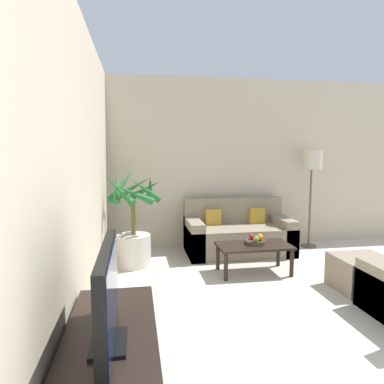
{
  "coord_description": "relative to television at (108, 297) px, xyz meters",
  "views": [
    {
      "loc": [
        -2.74,
        0.54,
        1.53
      ],
      "look_at": [
        -2.0,
        5.02,
        1.0
      ],
      "focal_mm": 32.0,
      "sensor_mm": 36.0,
      "label": 1
    }
  ],
  "objects": [
    {
      "name": "wall_back",
      "position": [
        2.89,
        3.72,
        0.54
      ],
      "size": [
        7.92,
        0.06,
        2.7
      ],
      "color": "beige",
      "rests_on": "ground_plane"
    },
    {
      "name": "wall_left",
      "position": [
        -0.31,
        0.73,
        0.54
      ],
      "size": [
        0.06,
        7.51,
        2.7
      ],
      "color": "beige",
      "rests_on": "ground_plane"
    },
    {
      "name": "television",
      "position": [
        0.0,
        0.0,
        0.0
      ],
      "size": [
        0.18,
        0.79,
        0.51
      ],
      "color": "black",
      "rests_on": "tv_console"
    },
    {
      "name": "potted_palm",
      "position": [
        0.11,
        2.88,
        -0.31
      ],
      "size": [
        0.79,
        0.79,
        1.32
      ],
      "color": "beige",
      "rests_on": "ground_plane"
    },
    {
      "name": "sofa_loveseat",
      "position": [
        1.67,
        3.24,
        -0.53
      ],
      "size": [
        1.58,
        0.81,
        0.81
      ],
      "color": "gray",
      "rests_on": "ground_plane"
    },
    {
      "name": "floor_lamp",
      "position": [
        2.91,
        3.37,
        0.5
      ],
      "size": [
        0.31,
        0.31,
        1.55
      ],
      "color": "brown",
      "rests_on": "ground_plane"
    },
    {
      "name": "coffee_table",
      "position": [
        1.61,
        2.35,
        -0.49
      ],
      "size": [
        0.93,
        0.49,
        0.37
      ],
      "color": "black",
      "rests_on": "ground_plane"
    },
    {
      "name": "fruit_bowl",
      "position": [
        1.63,
        2.37,
        -0.42
      ],
      "size": [
        0.26,
        0.26,
        0.05
      ],
      "color": "#42382D",
      "rests_on": "coffee_table"
    },
    {
      "name": "apple_red",
      "position": [
        1.61,
        2.42,
        -0.36
      ],
      "size": [
        0.07,
        0.07,
        0.07
      ],
      "color": "red",
      "rests_on": "fruit_bowl"
    },
    {
      "name": "apple_green",
      "position": [
        1.62,
        2.3,
        -0.36
      ],
      "size": [
        0.07,
        0.07,
        0.07
      ],
      "color": "olive",
      "rests_on": "fruit_bowl"
    },
    {
      "name": "orange_fruit",
      "position": [
        1.69,
        2.36,
        -0.35
      ],
      "size": [
        0.08,
        0.08,
        0.08
      ],
      "color": "orange",
      "rests_on": "fruit_bowl"
    },
    {
      "name": "ottoman",
      "position": [
        2.61,
        1.64,
        -0.62
      ],
      "size": [
        0.58,
        0.52,
        0.38
      ],
      "color": "gray",
      "rests_on": "ground_plane"
    }
  ]
}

